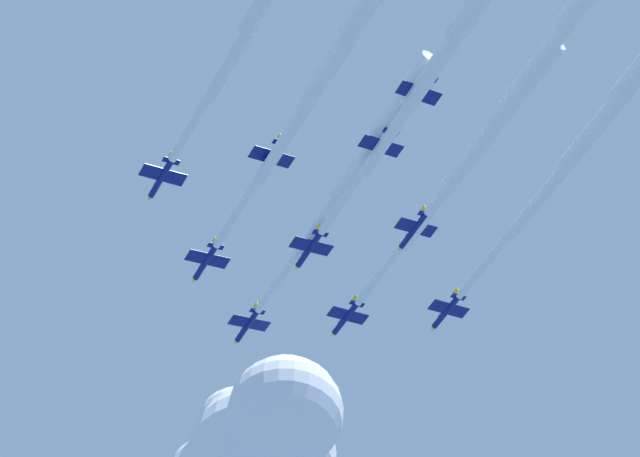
{
  "coord_description": "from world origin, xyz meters",
  "views": [
    {
      "loc": [
        -98.37,
        80.67,
        -9.99
      ],
      "look_at": [
        0.0,
        0.0,
        176.15
      ],
      "focal_mm": 70.25,
      "sensor_mm": 36.0,
      "label": 1
    }
  ],
  "objects_px": {
    "jet_port_mid": "(436,64)",
    "jet_trail_port": "(544,54)",
    "jet_lead": "(362,160)",
    "jet_starboard_inner": "(477,148)",
    "jet_port_outer": "(595,128)",
    "jet_port_inner": "(329,65)"
  },
  "relations": [
    {
      "from": "jet_lead",
      "to": "jet_starboard_inner",
      "type": "distance_m",
      "value": 20.18
    },
    {
      "from": "jet_lead",
      "to": "jet_starboard_inner",
      "type": "xyz_separation_m",
      "value": [
        -14.93,
        -13.53,
        -1.16
      ]
    },
    {
      "from": "jet_port_inner",
      "to": "jet_port_outer",
      "type": "xyz_separation_m",
      "value": [
        -18.98,
        -42.95,
        1.05
      ]
    },
    {
      "from": "jet_trail_port",
      "to": "jet_port_outer",
      "type": "bearing_deg",
      "value": -75.21
    },
    {
      "from": "jet_port_inner",
      "to": "jet_trail_port",
      "type": "xyz_separation_m",
      "value": [
        -23.24,
        -26.79,
        2.05
      ]
    },
    {
      "from": "jet_starboard_inner",
      "to": "jet_port_outer",
      "type": "xyz_separation_m",
      "value": [
        -16.15,
        -12.01,
        -1.52
      ]
    },
    {
      "from": "jet_lead",
      "to": "jet_port_outer",
      "type": "relative_size",
      "value": 0.94
    },
    {
      "from": "jet_port_mid",
      "to": "jet_trail_port",
      "type": "distance_m",
      "value": 18.04
    },
    {
      "from": "jet_port_outer",
      "to": "jet_trail_port",
      "type": "distance_m",
      "value": 16.75
    },
    {
      "from": "jet_lead",
      "to": "jet_port_inner",
      "type": "distance_m",
      "value": 21.53
    },
    {
      "from": "jet_port_inner",
      "to": "jet_port_outer",
      "type": "relative_size",
      "value": 1.0
    },
    {
      "from": "jet_port_outer",
      "to": "jet_trail_port",
      "type": "bearing_deg",
      "value": 104.79
    },
    {
      "from": "jet_port_inner",
      "to": "jet_port_mid",
      "type": "bearing_deg",
      "value": -129.81
    },
    {
      "from": "jet_port_mid",
      "to": "jet_port_outer",
      "type": "bearing_deg",
      "value": -104.72
    },
    {
      "from": "jet_lead",
      "to": "jet_port_mid",
      "type": "xyz_separation_m",
      "value": [
        -23.33,
        3.94,
        -3.62
      ]
    },
    {
      "from": "jet_port_mid",
      "to": "jet_trail_port",
      "type": "height_order",
      "value": "jet_trail_port"
    },
    {
      "from": "jet_starboard_inner",
      "to": "jet_port_mid",
      "type": "distance_m",
      "value": 19.54
    },
    {
      "from": "jet_lead",
      "to": "jet_port_inner",
      "type": "relative_size",
      "value": 0.95
    },
    {
      "from": "jet_starboard_inner",
      "to": "jet_port_mid",
      "type": "bearing_deg",
      "value": 115.68
    },
    {
      "from": "jet_port_mid",
      "to": "jet_port_outer",
      "type": "relative_size",
      "value": 0.94
    },
    {
      "from": "jet_port_inner",
      "to": "jet_trail_port",
      "type": "distance_m",
      "value": 35.53
    },
    {
      "from": "jet_port_outer",
      "to": "jet_trail_port",
      "type": "height_order",
      "value": "jet_trail_port"
    }
  ]
}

